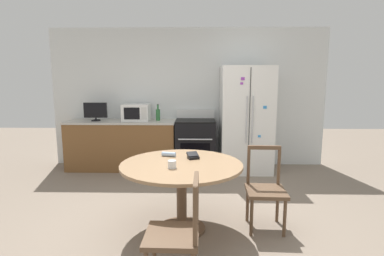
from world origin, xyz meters
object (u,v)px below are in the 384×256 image
(microwave, at_px, (137,112))
(wallet, at_px, (193,156))
(counter_bottle, at_px, (158,114))
(candle_glass, at_px, (172,165))
(countertop_tv, at_px, (95,111))
(dining_chair_right, at_px, (265,190))
(refrigerator, at_px, (246,119))
(dining_chair_near, at_px, (176,235))
(oven_range, at_px, (195,144))

(microwave, height_order, wallet, microwave)
(microwave, relative_size, counter_bottle, 1.61)
(candle_glass, relative_size, wallet, 0.55)
(wallet, bearing_deg, countertop_tv, 131.12)
(countertop_tv, distance_m, dining_chair_right, 3.49)
(refrigerator, bearing_deg, microwave, 176.22)
(dining_chair_near, bearing_deg, candle_glass, 7.94)
(refrigerator, distance_m, oven_range, 1.02)
(oven_range, relative_size, countertop_tv, 2.58)
(oven_range, bearing_deg, candle_glass, -94.92)
(countertop_tv, height_order, candle_glass, countertop_tv)
(oven_range, height_order, dining_chair_near, oven_range)
(refrigerator, distance_m, counter_bottle, 1.60)
(refrigerator, xyz_separation_m, candle_glass, (-1.12, -2.41, -0.15))
(dining_chair_right, bearing_deg, candle_glass, 16.05)
(dining_chair_right, bearing_deg, countertop_tv, -37.90)
(microwave, height_order, countertop_tv, countertop_tv)
(countertop_tv, height_order, dining_chair_near, countertop_tv)
(microwave, xyz_separation_m, wallet, (1.08, -2.16, -0.27))
(oven_range, distance_m, wallet, 2.11)
(dining_chair_right, bearing_deg, dining_chair_near, 49.53)
(oven_range, relative_size, microwave, 2.23)
(refrigerator, height_order, microwave, refrigerator)
(microwave, distance_m, dining_chair_near, 3.48)
(refrigerator, bearing_deg, dining_chair_near, -108.02)
(dining_chair_right, bearing_deg, counter_bottle, -54.58)
(microwave, relative_size, dining_chair_right, 0.54)
(candle_glass, bearing_deg, oven_range, 85.08)
(candle_glass, bearing_deg, microwave, 109.03)
(countertop_tv, xyz_separation_m, counter_bottle, (1.13, 0.07, -0.07))
(counter_bottle, bearing_deg, candle_glass, -79.29)
(refrigerator, relative_size, microwave, 3.88)
(oven_range, height_order, wallet, oven_range)
(refrigerator, relative_size, dining_chair_near, 2.08)
(counter_bottle, relative_size, wallet, 1.88)
(wallet, bearing_deg, counter_bottle, 107.65)
(refrigerator, xyz_separation_m, countertop_tv, (-2.72, 0.05, 0.14))
(microwave, distance_m, candle_glass, 2.70)
(microwave, bearing_deg, wallet, -63.41)
(dining_chair_near, bearing_deg, dining_chair_right, -41.59)
(oven_range, distance_m, countertop_tv, 1.92)
(counter_bottle, distance_m, candle_glass, 2.58)
(dining_chair_near, distance_m, dining_chair_right, 1.36)
(dining_chair_right, distance_m, candle_glass, 1.10)
(countertop_tv, relative_size, counter_bottle, 1.39)
(microwave, relative_size, wallet, 3.04)
(dining_chair_right, bearing_deg, wallet, -7.15)
(refrigerator, xyz_separation_m, oven_range, (-0.90, 0.06, -0.47))
(refrigerator, bearing_deg, wallet, -114.21)
(wallet, bearing_deg, dining_chair_near, -95.84)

